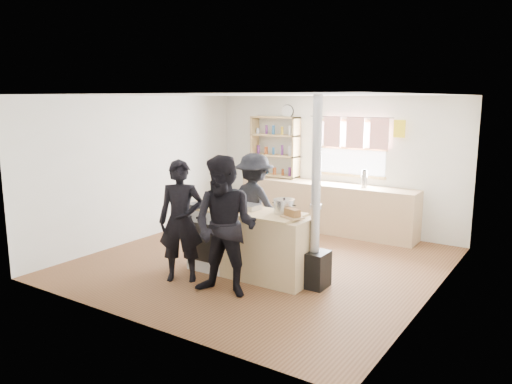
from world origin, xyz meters
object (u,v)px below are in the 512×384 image
Objects in this scene: thermos at (364,179)px; stockpot_counter at (284,206)px; cooking_island at (249,243)px; person_near_left at (181,221)px; roast_tray at (247,206)px; bread_board at (292,214)px; stockpot_stove at (224,199)px; person_near_right at (225,227)px; flue_heater at (315,239)px; person_far at (254,205)px; skillet_greens at (199,205)px.

thermos is 2.65m from stockpot_counter.
person_near_left is (-0.66, -0.66, 0.36)m from cooking_island.
thermos is at bearing 76.35° from roast_tray.
stockpot_counter is at bearing -92.02° from thermos.
bread_board reaches higher than roast_tray.
person_near_right is at bearing -51.95° from stockpot_stove.
stockpot_stove is 1.03m from stockpot_counter.
stockpot_stove is 1.14m from person_near_right.
cooking_island is 1.11× the size of person_near_right.
stockpot_counter is 0.94m from person_near_right.
person_near_right is (-0.43, -3.52, -0.16)m from thermos.
person_near_right is at bearing -133.20° from flue_heater.
stockpot_counter is 0.16× the size of person_near_right.
flue_heater reaches higher than roast_tray.
thermos is at bearing 98.15° from flue_heater.
thermos reaches higher than stockpot_counter.
bread_board is 0.13× the size of flue_heater.
person_near_right is (0.81, -0.09, 0.06)m from person_near_left.
flue_heater is 1.41× the size of person_near_right.
stockpot_counter is 0.28m from bread_board.
stockpot_stove is 0.11× the size of person_near_right.
thermos is 3.65m from person_near_left.
person_near_left reaches higher than stockpot_stove.
stockpot_stove is 0.13× the size of person_far.
thermos reaches higher than roast_tray.
skillet_greens is at bearing -174.12° from bread_board.
bread_board reaches higher than skillet_greens.
person_near_right reaches higher than cooking_island.
person_far is at bearing 100.91° from person_near_right.
cooking_island is at bearing 176.48° from bread_board.
stockpot_counter reaches higher than stockpot_stove.
stockpot_stove is at bearing 178.69° from flue_heater.
skillet_greens is 1.26m from stockpot_counter.
cooking_island is at bearing -173.51° from flue_heater.
cooking_island is at bearing -43.39° from roast_tray.
bread_board is at bearing -148.82° from flue_heater.
cooking_island is 6.79× the size of stockpot_counter.
thermos is at bearing 87.98° from stockpot_counter.
person_far is (0.26, 1.03, -0.15)m from skillet_greens.
flue_heater reaches higher than bread_board.
cooking_island is 0.87m from person_near_right.
person_near_right is at bearing -32.20° from skillet_greens.
skillet_greens is 1.10× the size of roast_tray.
flue_heater reaches higher than stockpot_stove.
flue_heater is 1.51× the size of person_near_left.
bread_board is (1.44, 0.15, 0.02)m from skillet_greens.
flue_heater is (1.04, 0.04, -0.32)m from roast_tray.
person_near_right reaches higher than stockpot_counter.
flue_heater is (0.96, 0.11, 0.19)m from cooking_island.
person_near_left reaches higher than roast_tray.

